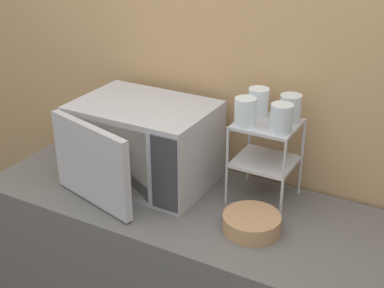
{
  "coord_description": "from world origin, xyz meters",
  "views": [
    {
      "loc": [
        0.8,
        -1.2,
        1.95
      ],
      "look_at": [
        -0.04,
        0.33,
        1.12
      ],
      "focal_mm": 50.0,
      "sensor_mm": 36.0,
      "label": 1
    }
  ],
  "objects_px": {
    "glass_front_right": "(281,118)",
    "bowl": "(252,223)",
    "glass_front_left": "(245,112)",
    "dish_rack": "(266,145)",
    "microwave": "(142,144)",
    "glass_back_right": "(290,108)",
    "glass_back_left": "(258,101)"
  },
  "relations": [
    {
      "from": "dish_rack",
      "to": "glass_back_left",
      "type": "distance_m",
      "value": 0.16
    },
    {
      "from": "microwave",
      "to": "glass_front_left",
      "type": "distance_m",
      "value": 0.46
    },
    {
      "from": "microwave",
      "to": "glass_front_left",
      "type": "bearing_deg",
      "value": 6.74
    },
    {
      "from": "microwave",
      "to": "bowl",
      "type": "height_order",
      "value": "microwave"
    },
    {
      "from": "glass_back_right",
      "to": "glass_front_right",
      "type": "distance_m",
      "value": 0.1
    },
    {
      "from": "bowl",
      "to": "glass_back_left",
      "type": "bearing_deg",
      "value": 111.46
    },
    {
      "from": "microwave",
      "to": "glass_back_left",
      "type": "bearing_deg",
      "value": 21.66
    },
    {
      "from": "glass_front_left",
      "to": "glass_front_right",
      "type": "relative_size",
      "value": 1.0
    },
    {
      "from": "microwave",
      "to": "glass_back_left",
      "type": "relative_size",
      "value": 5.34
    },
    {
      "from": "dish_rack",
      "to": "glass_front_right",
      "type": "bearing_deg",
      "value": -37.05
    },
    {
      "from": "glass_front_left",
      "to": "glass_back_left",
      "type": "relative_size",
      "value": 1.0
    },
    {
      "from": "dish_rack",
      "to": "glass_front_left",
      "type": "height_order",
      "value": "glass_front_left"
    },
    {
      "from": "dish_rack",
      "to": "glass_back_left",
      "type": "height_order",
      "value": "glass_back_left"
    },
    {
      "from": "dish_rack",
      "to": "glass_back_right",
      "type": "bearing_deg",
      "value": 38.53
    },
    {
      "from": "glass_front_left",
      "to": "bowl",
      "type": "bearing_deg",
      "value": -55.79
    },
    {
      "from": "microwave",
      "to": "glass_front_left",
      "type": "height_order",
      "value": "glass_front_left"
    },
    {
      "from": "glass_back_right",
      "to": "glass_front_right",
      "type": "bearing_deg",
      "value": -87.71
    },
    {
      "from": "glass_back_right",
      "to": "glass_front_right",
      "type": "relative_size",
      "value": 1.0
    },
    {
      "from": "microwave",
      "to": "glass_back_right",
      "type": "distance_m",
      "value": 0.59
    },
    {
      "from": "glass_front_right",
      "to": "bowl",
      "type": "height_order",
      "value": "glass_front_right"
    },
    {
      "from": "glass_back_right",
      "to": "dish_rack",
      "type": "bearing_deg",
      "value": -141.47
    },
    {
      "from": "dish_rack",
      "to": "glass_back_right",
      "type": "xyz_separation_m",
      "value": [
        0.06,
        0.05,
        0.14
      ]
    },
    {
      "from": "dish_rack",
      "to": "glass_front_right",
      "type": "xyz_separation_m",
      "value": [
        0.07,
        -0.05,
        0.14
      ]
    },
    {
      "from": "microwave",
      "to": "dish_rack",
      "type": "xyz_separation_m",
      "value": [
        0.47,
        0.1,
        0.06
      ]
    },
    {
      "from": "glass_back_right",
      "to": "bowl",
      "type": "xyz_separation_m",
      "value": [
        -0.01,
        -0.27,
        -0.33
      ]
    },
    {
      "from": "bowl",
      "to": "microwave",
      "type": "bearing_deg",
      "value": 167.42
    },
    {
      "from": "microwave",
      "to": "dish_rack",
      "type": "relative_size",
      "value": 1.72
    },
    {
      "from": "glass_front_left",
      "to": "glass_back_right",
      "type": "height_order",
      "value": "same"
    },
    {
      "from": "microwave",
      "to": "glass_back_right",
      "type": "relative_size",
      "value": 5.34
    },
    {
      "from": "microwave",
      "to": "glass_back_right",
      "type": "bearing_deg",
      "value": 16.11
    },
    {
      "from": "dish_rack",
      "to": "glass_back_right",
      "type": "height_order",
      "value": "glass_back_right"
    },
    {
      "from": "glass_front_right",
      "to": "glass_front_left",
      "type": "bearing_deg",
      "value": -177.67
    }
  ]
}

